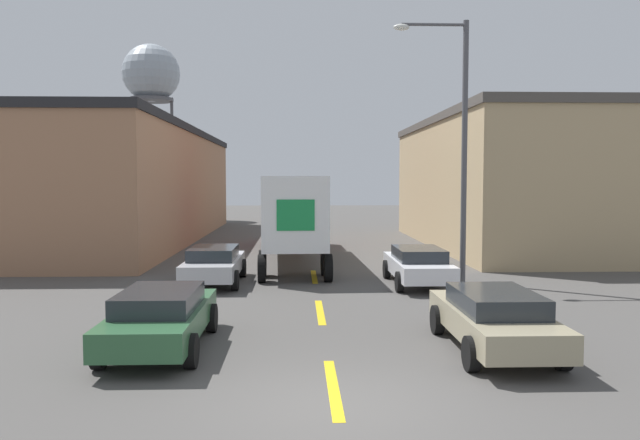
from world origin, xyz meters
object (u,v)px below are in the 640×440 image
semi_truck (291,209)px  parked_car_left_far (214,263)px  parked_car_left_near (161,316)px  parked_car_right_near (494,317)px  parked_car_right_mid (418,264)px  street_lamp (457,134)px  water_tower (151,75)px

semi_truck → parked_car_left_far: size_ratio=3.20×
semi_truck → parked_car_left_near: (-2.62, -15.38, -1.60)m
semi_truck → parked_car_right_near: bearing=-76.0°
parked_car_right_mid → parked_car_right_near: bearing=-90.0°
parked_car_right_near → street_lamp: (1.41, 8.83, 4.55)m
semi_truck → parked_car_left_near: bearing=-101.6°
parked_car_right_near → parked_car_left_far: same height
parked_car_right_near → water_tower: 50.81m
parked_car_right_near → parked_car_left_far: bearing=128.7°
parked_car_left_far → water_tower: 40.53m
semi_truck → street_lamp: 9.58m
parked_car_right_near → parked_car_left_far: (-7.13, 8.90, 0.00)m
parked_car_right_near → parked_car_right_mid: bearing=90.0°
parked_car_right_near → parked_car_left_near: 7.14m
parked_car_right_near → street_lamp: size_ratio=0.51×
parked_car_left_near → parked_car_left_far: (0.00, 8.51, 0.00)m
parked_car_right_mid → street_lamp: size_ratio=0.51×
semi_truck → parked_car_left_far: 7.52m
street_lamp → parked_car_left_near: bearing=-135.3°
parked_car_left_near → parked_car_right_near: bearing=-3.1°
parked_car_right_mid → parked_car_left_near: 10.72m
water_tower → parked_car_right_mid: bearing=-64.7°
semi_truck → water_tower: bearing=111.7°
parked_car_left_far → parked_car_right_mid: bearing=-4.1°
semi_truck → parked_car_right_mid: 8.79m
street_lamp → water_tower: bearing=117.3°
water_tower → street_lamp: size_ratio=1.76×
semi_truck → water_tower: size_ratio=0.93×
parked_car_left_near → street_lamp: size_ratio=0.51×
street_lamp → parked_car_right_near: bearing=-99.1°
parked_car_right_near → water_tower: bearing=111.1°
parked_car_right_mid → parked_car_right_near: same height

